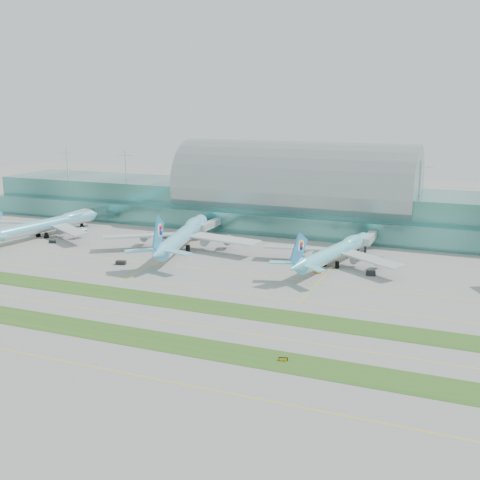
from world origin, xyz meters
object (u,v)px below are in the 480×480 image
at_px(airliner_a, 48,224).
at_px(airliner_c, 336,251).
at_px(terminal, 295,199).
at_px(taxiway_sign_east, 283,359).
at_px(airliner_b, 183,234).

height_order(airliner_a, airliner_c, airliner_a).
xyz_separation_m(terminal, airliner_c, (36.12, -63.77, -8.53)).
xyz_separation_m(airliner_c, taxiway_sign_east, (9.00, -92.56, -5.22)).
distance_m(terminal, airliner_a, 120.75).
relative_size(airliner_a, airliner_c, 1.04).
xyz_separation_m(airliner_b, taxiway_sign_east, (75.49, -92.54, -6.18)).
bearing_deg(terminal, taxiway_sign_east, -73.90).
xyz_separation_m(terminal, taxiway_sign_east, (45.12, -156.33, -13.74)).
bearing_deg(airliner_a, airliner_b, 9.00).
relative_size(airliner_b, airliner_c, 1.17).
bearing_deg(taxiway_sign_east, airliner_b, 116.61).
bearing_deg(terminal, airliner_b, -115.46).
relative_size(terminal, airliner_c, 5.11).
xyz_separation_m(terminal, airliner_b, (-30.37, -63.79, -7.56)).
bearing_deg(taxiway_sign_east, terminal, 93.50).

